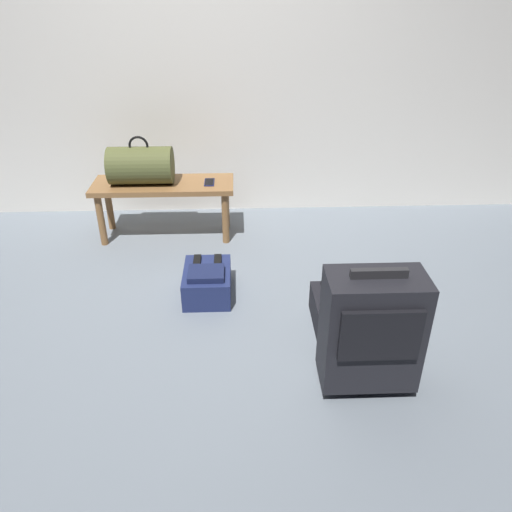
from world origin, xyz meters
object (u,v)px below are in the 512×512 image
Objects in this scene: bench at (164,191)px; duffel_bag_olive at (141,165)px; cell_phone at (209,182)px; backpack_navy at (207,281)px; suitcase_upright_charcoal at (371,329)px; backpack_dark at (339,311)px.

bench is 2.27× the size of duffel_bag_olive.
cell_phone reaches higher than backpack_navy.
bench is 2.63× the size of backpack_navy.
cell_phone is 0.38× the size of backpack_navy.
cell_phone is at bearing 116.17° from suitcase_upright_charcoal.
backpack_navy is at bearing -59.55° from duffel_bag_olive.
duffel_bag_olive reaches higher than suitcase_upright_charcoal.
suitcase_upright_charcoal is 1.14m from backpack_navy.
duffel_bag_olive reaches higher than backpack_dark.
backpack_dark is 1.00× the size of backpack_navy.
suitcase_upright_charcoal is (1.12, -1.61, -0.02)m from bench.
suitcase_upright_charcoal is 1.68× the size of backpack_dark.
backpack_navy is at bearing -67.48° from bench.
suitcase_upright_charcoal is at bearing -55.30° from bench.
backpack_dark is at bearing -46.85° from bench.
backpack_dark is at bearing -56.66° from cell_phone.
bench is at bearing 0.00° from duffel_bag_olive.
cell_phone is (0.33, -0.01, 0.07)m from bench.
backpack_navy is (0.48, -0.81, -0.45)m from duffel_bag_olive.
duffel_bag_olive reaches higher than backpack_navy.
suitcase_upright_charcoal reaches higher than backpack_dark.
suitcase_upright_charcoal is at bearing -85.34° from backpack_dark.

